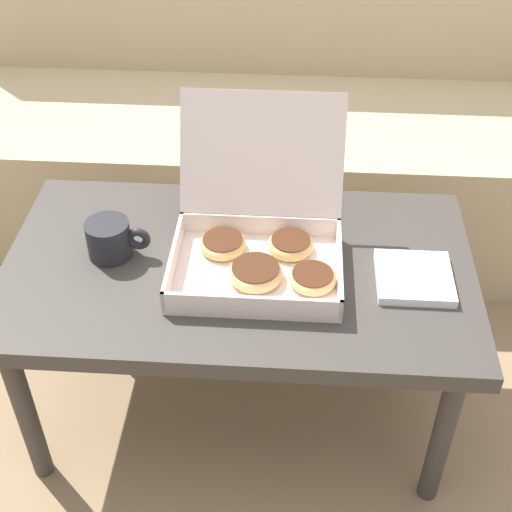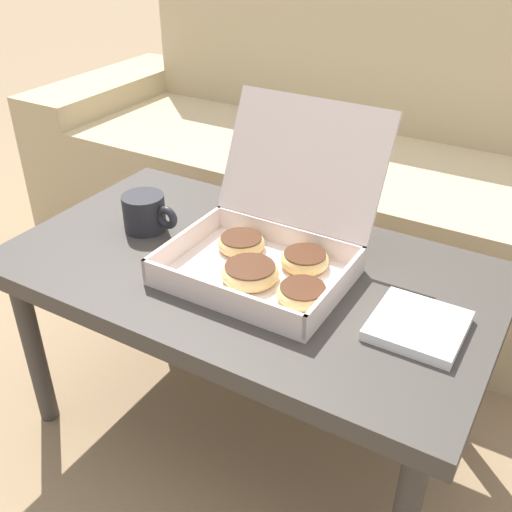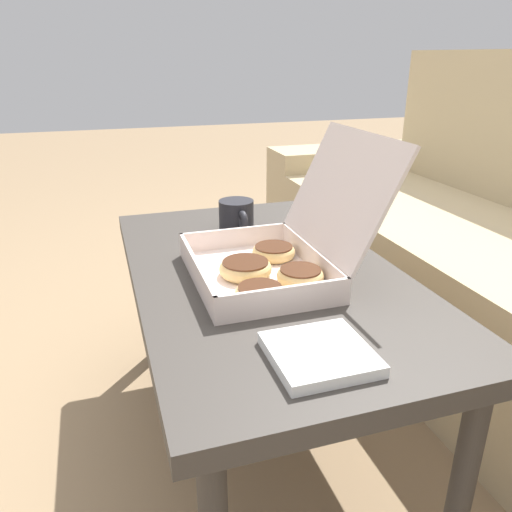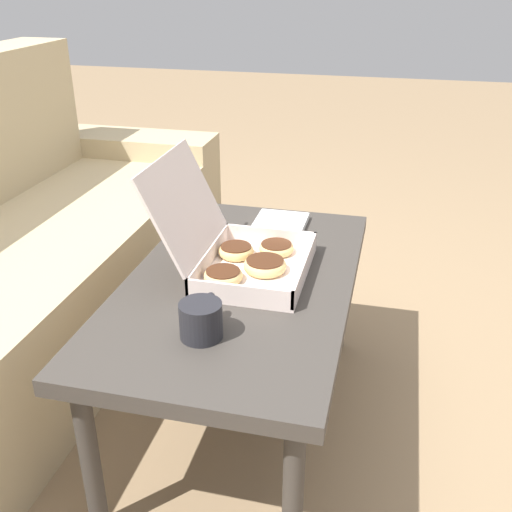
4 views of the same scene
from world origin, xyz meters
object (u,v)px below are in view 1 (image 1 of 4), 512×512
Objects in this scene: coffee_mug at (111,239)px; coffee_table at (239,280)px; couch at (262,127)px; pastry_box at (263,241)px.

coffee_table is at bearing -2.63° from coffee_mug.
couch is 6.34× the size of pastry_box.
coffee_table is at bearing -90.00° from couch.
coffee_table is 2.62× the size of pastry_box.
couch is 0.86m from coffee_table.
coffee_table is 0.29m from coffee_mug.
couch is 17.68× the size of coffee_mug.
couch reaches higher than coffee_table.
coffee_mug reaches higher than coffee_table.
pastry_box is at bearing 0.38° from coffee_mug.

